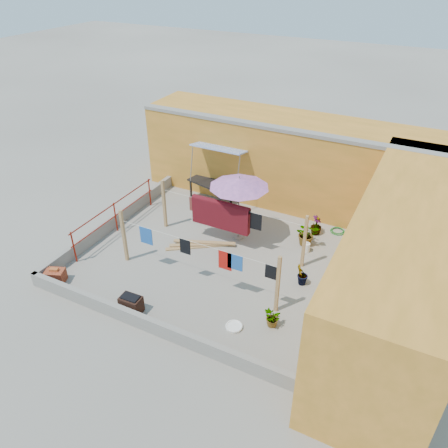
# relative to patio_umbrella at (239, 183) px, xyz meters

# --- Properties ---
(ground) EXTENTS (80.00, 80.00, 0.00)m
(ground) POSITION_rel_patio_umbrella_xyz_m (-0.08, -1.31, -2.07)
(ground) COLOR #9E998E
(ground) RESTS_ON ground
(wall_back) EXTENTS (11.00, 3.27, 3.21)m
(wall_back) POSITION_rel_patio_umbrella_xyz_m (0.42, 3.39, -0.46)
(wall_back) COLOR orange
(wall_back) RESTS_ON ground
(wall_right) EXTENTS (2.40, 9.00, 3.20)m
(wall_right) POSITION_rel_patio_umbrella_xyz_m (5.12, -1.31, -0.47)
(wall_right) COLOR orange
(wall_right) RESTS_ON ground
(parapet_front) EXTENTS (8.30, 0.16, 0.44)m
(parapet_front) POSITION_rel_patio_umbrella_xyz_m (-0.08, -4.89, -1.85)
(parapet_front) COLOR gray
(parapet_front) RESTS_ON ground
(parapet_left) EXTENTS (0.16, 7.30, 0.44)m
(parapet_left) POSITION_rel_patio_umbrella_xyz_m (-4.16, -1.31, -1.85)
(parapet_left) COLOR gray
(parapet_left) RESTS_ON ground
(red_railing) EXTENTS (0.05, 4.20, 1.10)m
(red_railing) POSITION_rel_patio_umbrella_xyz_m (-3.93, -1.51, -1.35)
(red_railing) COLOR maroon
(red_railing) RESTS_ON ground
(clothesline_rig) EXTENTS (5.09, 2.35, 1.80)m
(clothesline_rig) POSITION_rel_patio_umbrella_xyz_m (-0.33, -0.73, -1.03)
(clothesline_rig) COLOR tan
(clothesline_rig) RESTS_ON ground
(patio_umbrella) EXTENTS (2.25, 2.25, 2.31)m
(patio_umbrella) POSITION_rel_patio_umbrella_xyz_m (0.00, 0.00, 0.00)
(patio_umbrella) COLOR gray
(patio_umbrella) RESTS_ON ground
(outdoor_table) EXTENTS (1.84, 1.21, 0.79)m
(outdoor_table) POSITION_rel_patio_umbrella_xyz_m (-2.08, 1.89, -1.36)
(outdoor_table) COLOR black
(outdoor_table) RESTS_ON ground
(brick_stack) EXTENTS (0.65, 0.57, 0.47)m
(brick_stack) POSITION_rel_patio_umbrella_xyz_m (-3.78, -4.51, -1.87)
(brick_stack) COLOR #9A3B23
(brick_stack) RESTS_ON ground
(lumber_pile) EXTENTS (2.01, 1.33, 0.13)m
(lumber_pile) POSITION_rel_patio_umbrella_xyz_m (-0.88, -1.02, -2.01)
(lumber_pile) COLOR tan
(lumber_pile) RESTS_ON ground
(brazier) EXTENTS (0.59, 0.41, 0.52)m
(brazier) POSITION_rel_patio_umbrella_xyz_m (-1.03, -4.51, -1.82)
(brazier) COLOR #311913
(brazier) RESTS_ON ground
(white_basin) EXTENTS (0.45, 0.45, 0.08)m
(white_basin) POSITION_rel_patio_umbrella_xyz_m (1.70, -3.81, -2.03)
(white_basin) COLOR white
(white_basin) RESTS_ON ground
(water_jug_a) EXTENTS (0.24, 0.24, 0.37)m
(water_jug_a) POSITION_rel_patio_umbrella_xyz_m (3.62, -0.90, -1.91)
(water_jug_a) COLOR white
(water_jug_a) RESTS_ON ground
(water_jug_b) EXTENTS (0.23, 0.23, 0.36)m
(water_jug_b) POSITION_rel_patio_umbrella_xyz_m (2.30, 0.28, -1.91)
(water_jug_b) COLOR white
(water_jug_b) RESTS_ON ground
(green_hose) EXTENTS (0.51, 0.51, 0.07)m
(green_hose) POSITION_rel_patio_umbrella_xyz_m (2.92, 1.89, -2.04)
(green_hose) COLOR #197125
(green_hose) RESTS_ON ground
(plant_back_a) EXTENTS (0.94, 0.89, 0.83)m
(plant_back_a) POSITION_rel_patio_umbrella_xyz_m (2.17, 0.67, -1.66)
(plant_back_a) COLOR #1B5317
(plant_back_a) RESTS_ON ground
(plant_back_b) EXTENTS (0.41, 0.41, 0.69)m
(plant_back_b) POSITION_rel_patio_umbrella_xyz_m (2.26, 1.42, -1.73)
(plant_back_b) COLOR #1B5317
(plant_back_b) RESTS_ON ground
(plant_right_a) EXTENTS (0.51, 0.48, 0.81)m
(plant_right_a) POSITION_rel_patio_umbrella_xyz_m (3.62, 1.12, -1.67)
(plant_right_a) COLOR #1B5317
(plant_right_a) RESTS_ON ground
(plant_right_b) EXTENTS (0.43, 0.47, 0.70)m
(plant_right_b) POSITION_rel_patio_umbrella_xyz_m (2.68, -1.37, -1.72)
(plant_right_b) COLOR #1B5317
(plant_right_b) RESTS_ON ground
(plant_right_c) EXTENTS (0.60, 0.63, 0.55)m
(plant_right_c) POSITION_rel_patio_umbrella_xyz_m (2.55, -3.30, -1.80)
(plant_right_c) COLOR #1B5317
(plant_right_c) RESTS_ON ground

